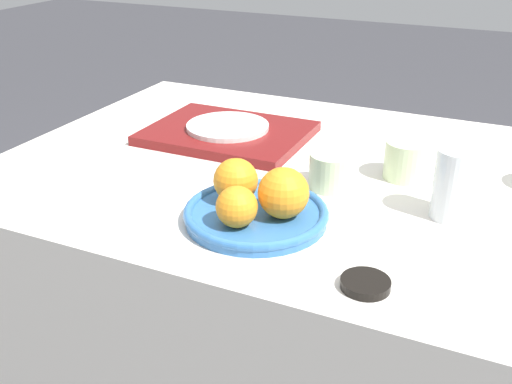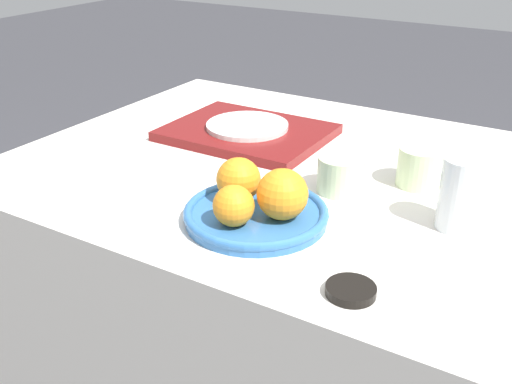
# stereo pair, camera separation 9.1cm
# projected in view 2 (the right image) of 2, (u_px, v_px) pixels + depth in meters

# --- Properties ---
(table) EXTENTS (1.29, 0.82, 0.78)m
(table) POSITION_uv_depth(u_px,v_px,m) (340.00, 348.00, 1.25)
(table) COLOR silver
(table) RESTS_ON ground_plane
(fruit_platter) EXTENTS (0.23, 0.23, 0.02)m
(fruit_platter) POSITION_uv_depth(u_px,v_px,m) (256.00, 214.00, 0.93)
(fruit_platter) COLOR #336BAD
(fruit_platter) RESTS_ON table
(orange_0) EXTENTS (0.08, 0.08, 0.08)m
(orange_0) POSITION_uv_depth(u_px,v_px,m) (282.00, 194.00, 0.89)
(orange_0) COLOR orange
(orange_0) RESTS_ON fruit_platter
(orange_1) EXTENTS (0.07, 0.07, 0.07)m
(orange_1) POSITION_uv_depth(u_px,v_px,m) (239.00, 180.00, 0.95)
(orange_1) COLOR orange
(orange_1) RESTS_ON fruit_platter
(orange_2) EXTENTS (0.06, 0.06, 0.06)m
(orange_2) POSITION_uv_depth(u_px,v_px,m) (234.00, 206.00, 0.88)
(orange_2) COLOR orange
(orange_2) RESTS_ON fruit_platter
(water_glass) EXTENTS (0.06, 0.06, 0.11)m
(water_glass) POSITION_uv_depth(u_px,v_px,m) (461.00, 194.00, 0.89)
(water_glass) COLOR silver
(water_glass) RESTS_ON table
(serving_tray) EXTENTS (0.33, 0.25, 0.02)m
(serving_tray) POSITION_uv_depth(u_px,v_px,m) (247.00, 133.00, 1.27)
(serving_tray) COLOR maroon
(serving_tray) RESTS_ON table
(side_plate) EXTENTS (0.17, 0.17, 0.01)m
(side_plate) POSITION_uv_depth(u_px,v_px,m) (247.00, 126.00, 1.26)
(side_plate) COLOR silver
(side_plate) RESTS_ON serving_tray
(cup_0) EXTENTS (0.08, 0.08, 0.07)m
(cup_0) POSITION_uv_depth(u_px,v_px,m) (420.00, 167.00, 1.04)
(cup_0) COLOR beige
(cup_0) RESTS_ON table
(cup_1) EXTENTS (0.08, 0.08, 0.06)m
(cup_1) POSITION_uv_depth(u_px,v_px,m) (339.00, 174.00, 1.02)
(cup_1) COLOR beige
(cup_1) RESTS_ON table
(soy_dish) EXTENTS (0.07, 0.07, 0.01)m
(soy_dish) POSITION_uv_depth(u_px,v_px,m) (351.00, 290.00, 0.76)
(soy_dish) COLOR black
(soy_dish) RESTS_ON table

